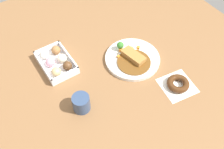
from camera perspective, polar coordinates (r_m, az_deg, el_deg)
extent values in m
plane|color=brown|center=(1.18, -1.61, 0.08)|extent=(1.60, 1.60, 0.00)
cylinder|color=white|center=(1.23, 4.49, 3.66)|extent=(0.26, 0.26, 0.02)
cylinder|color=brown|center=(1.20, 4.95, 2.80)|extent=(0.16, 0.16, 0.01)
cube|color=#A87538|center=(1.21, 4.85, 4.22)|extent=(0.13, 0.08, 0.02)
cylinder|color=white|center=(1.25, 4.34, 5.59)|extent=(0.06, 0.06, 0.00)
ellipsoid|color=yellow|center=(1.25, 4.37, 5.88)|extent=(0.02, 0.02, 0.01)
cylinder|color=#8CB766|center=(1.25, 1.85, 5.93)|extent=(0.01, 0.01, 0.02)
sphere|color=#387A2D|center=(1.23, 1.87, 6.61)|extent=(0.03, 0.03, 0.03)
cube|color=orange|center=(1.24, 2.00, 5.50)|extent=(0.02, 0.02, 0.02)
cube|color=orange|center=(1.22, 1.46, 4.04)|extent=(0.01, 0.01, 0.01)
cube|color=orange|center=(1.26, 5.92, 6.02)|extent=(0.02, 0.02, 0.01)
cube|color=white|center=(1.24, -12.34, 2.24)|extent=(0.21, 0.14, 0.01)
cube|color=white|center=(1.29, -14.40, 5.66)|extent=(0.01, 0.14, 0.03)
cube|color=white|center=(1.16, -10.41, -0.23)|extent=(0.01, 0.14, 0.03)
cube|color=white|center=(1.21, -15.25, 1.55)|extent=(0.21, 0.01, 0.03)
cube|color=white|center=(1.23, -9.80, 4.16)|extent=(0.21, 0.01, 0.03)
sphere|color=silver|center=(1.25, -14.97, 4.25)|extent=(0.04, 0.04, 0.04)
sphere|color=pink|center=(1.21, -13.69, 2.67)|extent=(0.04, 0.04, 0.04)
sphere|color=#DBB77A|center=(1.17, -12.44, 0.60)|extent=(0.04, 0.04, 0.04)
sphere|color=#9E6B3D|center=(1.26, -12.50, 5.37)|extent=(0.04, 0.04, 0.04)
sphere|color=#EFE5C6|center=(1.22, -11.17, 3.58)|extent=(0.04, 0.04, 0.04)
sphere|color=brown|center=(1.18, -10.00, 1.95)|extent=(0.04, 0.04, 0.04)
cube|color=white|center=(1.18, 14.49, -2.44)|extent=(0.16, 0.16, 0.00)
torus|color=#4C2B14|center=(1.16, 14.64, -2.00)|extent=(0.10, 0.10, 0.03)
cylinder|color=#33476B|center=(1.05, -6.93, -6.39)|extent=(0.07, 0.07, 0.08)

